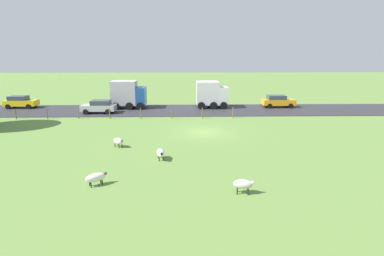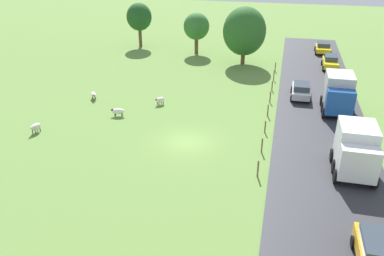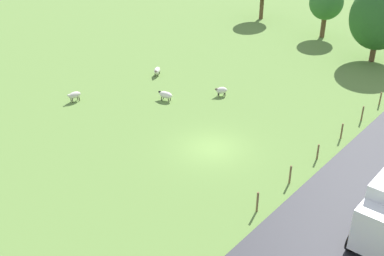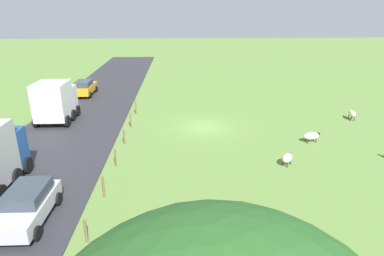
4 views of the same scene
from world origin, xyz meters
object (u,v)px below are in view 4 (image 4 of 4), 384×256
(truck_0, at_px, (55,101))
(car_1, at_px, (85,87))
(sheep_0, at_px, (352,114))
(sheep_2, at_px, (312,136))
(sheep_3, at_px, (287,158))
(car_0, at_px, (27,205))

(truck_0, height_order, car_1, truck_0)
(sheep_0, xyz_separation_m, sheep_2, (5.47, 4.88, -0.06))
(sheep_2, relative_size, truck_0, 0.32)
(sheep_0, height_order, sheep_3, sheep_0)
(truck_0, bearing_deg, sheep_2, 165.30)
(sheep_0, distance_m, sheep_2, 7.33)
(sheep_3, bearing_deg, car_0, 20.83)
(car_0, distance_m, car_1, 23.41)
(sheep_3, height_order, truck_0, truck_0)
(sheep_2, xyz_separation_m, sheep_3, (2.93, 3.62, 0.01))
(car_0, xyz_separation_m, car_1, (3.47, -23.15, 0.02))
(sheep_0, xyz_separation_m, car_1, (25.54, -9.45, 0.35))
(sheep_2, bearing_deg, car_1, -35.54)
(sheep_3, bearing_deg, truck_0, -27.42)
(sheep_2, bearing_deg, car_0, 27.98)
(sheep_2, xyz_separation_m, truck_0, (20.03, -5.25, 1.40))
(sheep_3, xyz_separation_m, car_1, (17.14, -17.95, 0.41))
(sheep_2, bearing_deg, truck_0, -14.70)
(truck_0, relative_size, car_0, 1.01)
(car_0, relative_size, car_1, 0.95)
(sheep_2, relative_size, car_0, 0.33)
(sheep_0, distance_m, sheep_3, 11.95)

